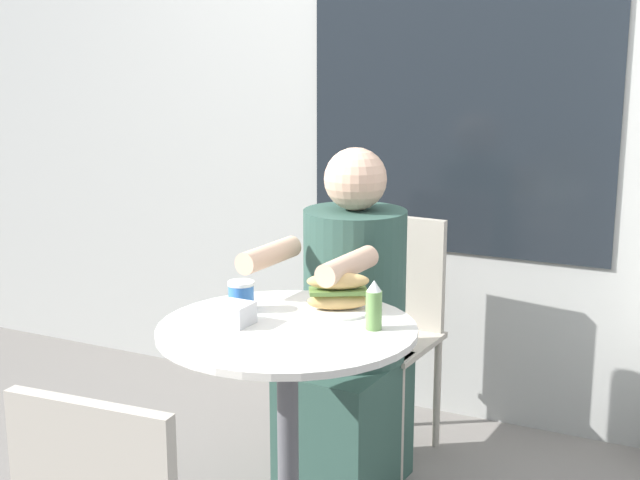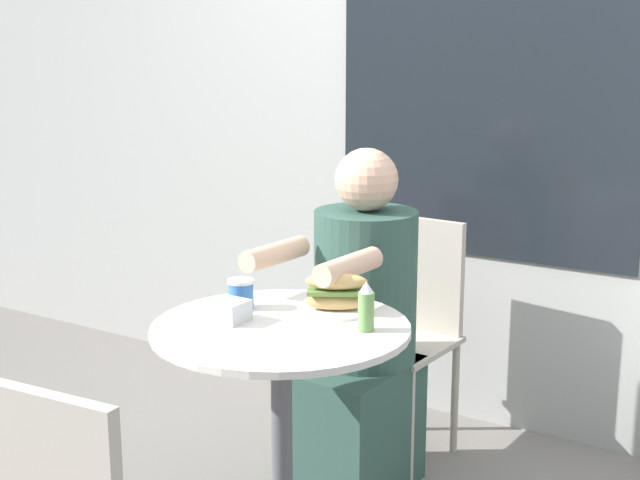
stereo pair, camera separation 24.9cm
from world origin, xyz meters
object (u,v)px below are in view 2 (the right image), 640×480
(seated_diner, at_px, (359,346))
(condiment_bottle, at_px, (366,307))
(diner_chair, at_px, (408,315))
(sandwich_on_plate, at_px, (336,295))
(cafe_table, at_px, (281,393))
(drink_cup, at_px, (241,294))

(seated_diner, relative_size, condiment_bottle, 8.53)
(diner_chair, relative_size, seated_diner, 0.75)
(diner_chair, bearing_deg, seated_diner, 92.11)
(diner_chair, relative_size, condiment_bottle, 6.36)
(seated_diner, xyz_separation_m, sandwich_on_plate, (0.13, -0.36, 0.29))
(cafe_table, bearing_deg, seated_diner, 96.32)
(diner_chair, bearing_deg, condiment_bottle, 112.09)
(cafe_table, xyz_separation_m, condiment_bottle, (0.22, 0.08, 0.26))
(cafe_table, xyz_separation_m, seated_diner, (-0.06, 0.54, -0.04))
(seated_diner, distance_m, drink_cup, 0.57)
(cafe_table, distance_m, drink_cup, 0.31)
(sandwich_on_plate, bearing_deg, cafe_table, -111.42)
(drink_cup, height_order, condiment_bottle, condiment_bottle)
(seated_diner, bearing_deg, drink_cup, 78.47)
(diner_chair, height_order, condiment_bottle, condiment_bottle)
(diner_chair, bearing_deg, cafe_table, 96.72)
(seated_diner, height_order, drink_cup, seated_diner)
(diner_chair, xyz_separation_m, sandwich_on_plate, (0.12, -0.71, 0.27))
(drink_cup, bearing_deg, sandwich_on_plate, 23.41)
(cafe_table, bearing_deg, drink_cup, 160.20)
(cafe_table, relative_size, drink_cup, 8.57)
(condiment_bottle, bearing_deg, sandwich_on_plate, 147.45)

